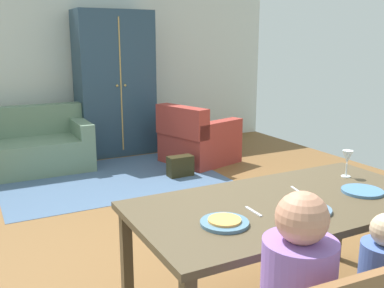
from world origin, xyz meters
TOP-DOWN VIEW (x-y plane):
  - ground_plane at (0.00, 0.44)m, footprint 6.44×6.08m
  - back_wall at (0.00, 3.53)m, footprint 6.44×0.10m
  - dining_table at (0.00, -1.29)m, footprint 1.83×0.92m
  - plate_near_man at (-0.50, -1.41)m, footprint 0.25×0.25m
  - pizza_near_man at (-0.50, -1.41)m, footprint 0.17×0.17m
  - plate_near_child at (0.00, -1.47)m, footprint 0.25×0.25m
  - pizza_near_child at (0.00, -1.47)m, footprint 0.17×0.17m
  - plate_near_woman at (0.50, -1.39)m, footprint 0.25×0.25m
  - wine_glass at (0.66, -1.11)m, footprint 0.07×0.07m
  - fork at (-0.27, -1.34)m, footprint 0.02×0.15m
  - knife at (0.17, -1.19)m, footprint 0.05×0.17m
  - area_rug at (-0.09, 1.91)m, footprint 2.60×1.80m
  - couch at (-1.01, 2.76)m, footprint 1.70×0.86m
  - armchair at (1.22, 2.09)m, footprint 1.07×1.06m
  - armoire at (0.40, 3.14)m, footprint 1.10×0.59m
  - handbag at (0.72, 1.61)m, footprint 0.32×0.16m

SIDE VIEW (x-z plane):
  - ground_plane at x=0.00m, z-range -0.02..0.00m
  - area_rug at x=-0.09m, z-range 0.00..0.01m
  - handbag at x=0.72m, z-range 0.00..0.26m
  - couch at x=-1.01m, z-range -0.11..0.71m
  - armchair at x=1.22m, z-range -0.09..0.73m
  - dining_table at x=0.00m, z-range 0.31..1.07m
  - fork at x=-0.27m, z-range 0.76..0.77m
  - knife at x=0.17m, z-range 0.76..0.77m
  - plate_near_man at x=-0.50m, z-range 0.76..0.78m
  - plate_near_child at x=0.00m, z-range 0.76..0.78m
  - plate_near_woman at x=0.50m, z-range 0.76..0.78m
  - pizza_near_man at x=-0.50m, z-range 0.78..0.79m
  - pizza_near_child at x=0.00m, z-range 0.78..0.79m
  - wine_glass at x=0.66m, z-range 0.80..0.99m
  - armoire at x=0.40m, z-range 0.00..2.10m
  - back_wall at x=0.00m, z-range 0.00..2.70m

